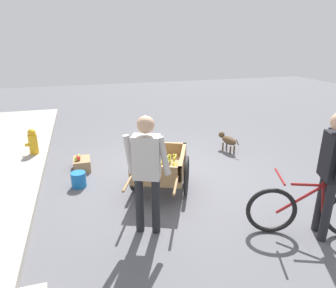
# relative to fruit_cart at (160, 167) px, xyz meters

# --- Properties ---
(ground_plane) EXTENTS (24.00, 24.00, 0.00)m
(ground_plane) POSITION_rel_fruit_cart_xyz_m (0.38, -0.34, -0.44)
(ground_plane) COLOR #56565B
(fruit_cart) EXTENTS (1.81, 1.34, 0.73)m
(fruit_cart) POSITION_rel_fruit_cart_xyz_m (0.00, 0.00, 0.00)
(fruit_cart) COLOR #937047
(fruit_cart) RESTS_ON ground
(vendor_person) EXTENTS (0.32, 0.56, 1.61)m
(vendor_person) POSITION_rel_fruit_cart_xyz_m (-1.05, 0.44, 0.52)
(vendor_person) COLOR black
(vendor_person) RESTS_ON ground
(bicycle) EXTENTS (0.71, 1.57, 0.85)m
(bicycle) POSITION_rel_fruit_cart_xyz_m (-1.70, -1.58, -0.09)
(bicycle) COLOR black
(bicycle) RESTS_ON ground
(cyclist_person) EXTENTS (0.49, 0.31, 1.67)m
(cyclist_person) POSITION_rel_fruit_cart_xyz_m (-1.76, -1.72, 0.57)
(cyclist_person) COLOR black
(cyclist_person) RESTS_ON ground
(dog) EXTENTS (0.66, 0.27, 0.40)m
(dog) POSITION_rel_fruit_cart_xyz_m (1.39, -1.95, -0.17)
(dog) COLOR #4C3823
(dog) RESTS_ON ground
(fire_hydrant) EXTENTS (0.25, 0.25, 0.67)m
(fire_hydrant) POSITION_rel_fruit_cart_xyz_m (2.13, 2.23, -0.11)
(fire_hydrant) COLOR gold
(fire_hydrant) RESTS_ON ground
(plastic_bucket) EXTENTS (0.25, 0.25, 0.27)m
(plastic_bucket) POSITION_rel_fruit_cart_xyz_m (0.54, 1.33, -0.31)
(plastic_bucket) COLOR #1966B2
(plastic_bucket) RESTS_ON ground
(mixed_fruit_crate) EXTENTS (0.44, 0.32, 0.31)m
(mixed_fruit_crate) POSITION_rel_fruit_cart_xyz_m (1.28, 1.27, -0.32)
(mixed_fruit_crate) COLOR #99754C
(mixed_fruit_crate) RESTS_ON ground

